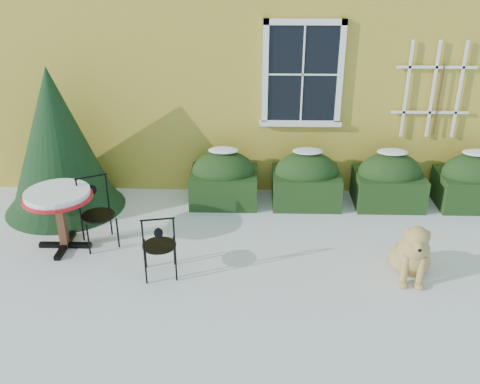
{
  "coord_description": "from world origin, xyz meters",
  "views": [
    {
      "loc": [
        0.17,
        -5.19,
        3.8
      ],
      "look_at": [
        0.0,
        1.0,
        0.9
      ],
      "focal_mm": 40.0,
      "sensor_mm": 36.0,
      "label": 1
    }
  ],
  "objects_px": {
    "patio_chair_far": "(97,212)",
    "dog": "(412,254)",
    "evergreen_shrub": "(59,154)",
    "bistro_table": "(58,201)",
    "patio_chair_near": "(159,245)"
  },
  "relations": [
    {
      "from": "patio_chair_far",
      "to": "dog",
      "type": "relative_size",
      "value": 1.07
    },
    {
      "from": "evergreen_shrub",
      "to": "dog",
      "type": "distance_m",
      "value": 5.26
    },
    {
      "from": "bistro_table",
      "to": "patio_chair_near",
      "type": "xyz_separation_m",
      "value": [
        1.43,
        -0.65,
        -0.27
      ]
    },
    {
      "from": "evergreen_shrub",
      "to": "bistro_table",
      "type": "relative_size",
      "value": 2.43
    },
    {
      "from": "bistro_table",
      "to": "dog",
      "type": "distance_m",
      "value": 4.59
    },
    {
      "from": "patio_chair_near",
      "to": "dog",
      "type": "bearing_deg",
      "value": 169.53
    },
    {
      "from": "bistro_table",
      "to": "evergreen_shrub",
      "type": "bearing_deg",
      "value": 107.23
    },
    {
      "from": "evergreen_shrub",
      "to": "bistro_table",
      "type": "height_order",
      "value": "evergreen_shrub"
    },
    {
      "from": "bistro_table",
      "to": "dog",
      "type": "relative_size",
      "value": 1.03
    },
    {
      "from": "patio_chair_near",
      "to": "bistro_table",
      "type": "bearing_deg",
      "value": -35.91
    },
    {
      "from": "bistro_table",
      "to": "patio_chair_far",
      "type": "relative_size",
      "value": 0.96
    },
    {
      "from": "bistro_table",
      "to": "dog",
      "type": "height_order",
      "value": "bistro_table"
    },
    {
      "from": "patio_chair_near",
      "to": "patio_chair_far",
      "type": "relative_size",
      "value": 0.93
    },
    {
      "from": "evergreen_shrub",
      "to": "dog",
      "type": "xyz_separation_m",
      "value": [
        4.91,
        -1.8,
        -0.57
      ]
    },
    {
      "from": "evergreen_shrub",
      "to": "patio_chair_far",
      "type": "distance_m",
      "value": 1.43
    }
  ]
}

